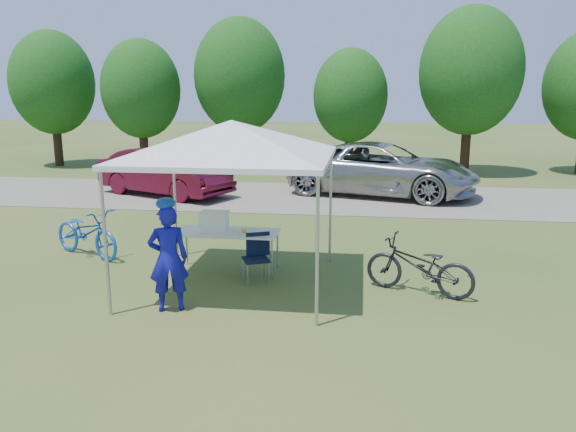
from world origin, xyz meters
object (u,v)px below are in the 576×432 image
bike_dark (419,266)px  minivan (382,169)px  bike_blue (86,232)px  sedan (165,172)px  folding_table (227,234)px  folding_chair (257,253)px  cyclist (168,259)px  cooler (214,221)px

bike_dark → minivan: (-0.34, 8.74, 0.37)m
bike_blue → sedan: sedan is taller
folding_table → bike_blue: bike_blue is taller
folding_chair → sedan: 8.56m
minivan → bike_blue: bearing=157.8°
bike_dark → minivan: minivan is taller
cyclist → minivan: size_ratio=0.27×
bike_dark → folding_chair: bearing=-75.8°
bike_blue → sedan: 6.52m
cooler → minivan: bearing=68.4°
cooler → sedan: 7.86m
folding_table → bike_dark: 3.37m
cyclist → minivan: bearing=-130.5°
bike_dark → folding_table: bearing=-80.6°
cooler → folding_chair: bearing=-23.3°
cyclist → cooler: bearing=-117.6°
bike_blue → bike_dark: 6.37m
cyclist → bike_dark: bearing=175.9°
cooler → minivan: 8.64m
folding_chair → cyclist: cyclist is taller
folding_table → bike_dark: size_ratio=1.04×
sedan → bike_dark: bearing=-113.8°
folding_table → sedan: 7.95m
bike_dark → bike_blue: bearing=-80.2°
cooler → cyclist: cyclist is taller
bike_blue → folding_chair: bearing=-77.4°
bike_dark → cooler: bearing=-79.8°
cyclist → sedan: (-3.26, 8.93, -0.05)m
folding_chair → cooler: size_ratio=1.66×
folding_table → bike_blue: 3.02m
folding_table → cyclist: cyclist is taller
folding_chair → sedan: bearing=95.9°
folding_chair → minivan: size_ratio=0.14×
cooler → bike_blue: (-2.73, 0.58, -0.45)m
bike_blue → bike_dark: bike_blue is taller
cooler → minivan: size_ratio=0.08×
folding_chair → cyclist: size_ratio=0.51×
folding_table → cyclist: size_ratio=1.15×
folding_chair → folding_table: bearing=125.3°
bike_blue → sedan: size_ratio=0.42×
cyclist → sedan: cyclist is taller
sedan → minivan: bearing=-57.3°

